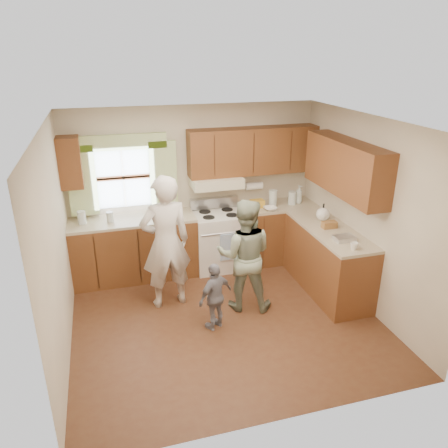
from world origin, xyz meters
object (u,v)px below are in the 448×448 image
object	(u,v)px
woman_left	(166,243)
child	(215,296)
stove	(218,239)
woman_right	(245,255)

from	to	relation	value
woman_left	child	distance (m)	0.98
stove	woman_left	distance (m)	1.35
woman_left	child	bearing A→B (deg)	116.04
child	stove	bearing A→B (deg)	-135.91
stove	child	world-z (taller)	stove
woman_right	child	world-z (taller)	woman_right
stove	woman_right	distance (m)	1.25
woman_left	woman_right	distance (m)	1.04
stove	child	bearing A→B (deg)	-106.42
woman_left	woman_right	xyz separation A→B (m)	(0.96, -0.35, -0.15)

